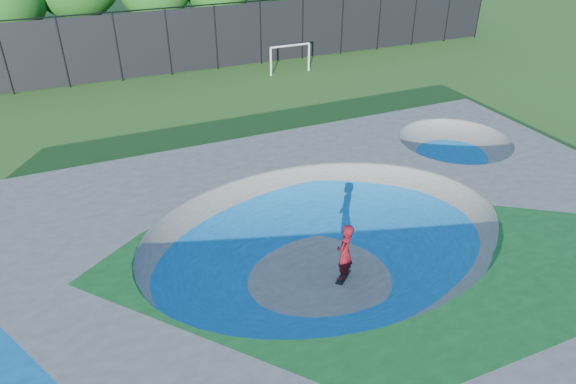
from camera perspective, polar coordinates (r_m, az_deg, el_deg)
name	(u,v)px	position (r m, az deg, el deg)	size (l,w,h in m)	color
ground	(324,270)	(15.76, 4.07, -8.61)	(120.00, 120.00, 0.00)	#2E5F1A
skate_deck	(325,250)	(15.30, 4.17, -6.42)	(22.00, 14.00, 1.50)	gray
skater	(345,253)	(14.95, 6.33, -6.71)	(0.68, 0.45, 1.86)	red
skateboard	(343,277)	(15.51, 6.14, -9.38)	(0.78, 0.22, 0.05)	black
soccer_goal	(290,54)	(32.98, 0.24, 15.13)	(2.71, 0.12, 1.79)	white
fence	(168,41)	(33.23, -13.17, 16.03)	(48.09, 0.09, 4.04)	black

